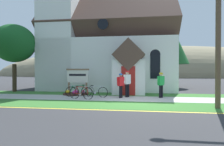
{
  "coord_description": "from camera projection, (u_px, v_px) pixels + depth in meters",
  "views": [
    {
      "loc": [
        0.15,
        -10.83,
        1.78
      ],
      "look_at": [
        -1.78,
        2.99,
        1.61
      ],
      "focal_mm": 30.9,
      "sensor_mm": 36.0,
      "label": 1
    }
  ],
  "objects": [
    {
      "name": "ground",
      "position": [
        137.0,
        94.0,
        14.73
      ],
      "size": [
        140.0,
        140.0,
        0.0
      ],
      "primitive_type": "plane",
      "color": "#333335"
    },
    {
      "name": "yard_deciduous_tree",
      "position": [
        14.0,
        44.0,
        16.35
      ],
      "size": [
        3.48,
        3.48,
        5.7
      ],
      "color": "#3D2D1E",
      "rests_on": "ground"
    },
    {
      "name": "bicycle_black",
      "position": [
        79.0,
        91.0,
        13.16
      ],
      "size": [
        1.72,
        0.52,
        0.83
      ],
      "color": "black",
      "rests_on": "ground"
    },
    {
      "name": "bicycle_white",
      "position": [
        81.0,
        93.0,
        12.06
      ],
      "size": [
        1.69,
        0.49,
        0.84
      ],
      "color": "black",
      "rests_on": "ground"
    },
    {
      "name": "bicycle_yellow",
      "position": [
        96.0,
        91.0,
        13.0
      ],
      "size": [
        1.67,
        0.55,
        0.8
      ],
      "color": "black",
      "rests_on": "ground"
    },
    {
      "name": "church_lawn",
      "position": [
        100.0,
        94.0,
        14.69
      ],
      "size": [
        24.0,
        2.03,
        0.01
      ],
      "primitive_type": "cube",
      "color": "#38722D",
      "rests_on": "ground"
    },
    {
      "name": "church_sign",
      "position": [
        78.0,
        77.0,
        14.71
      ],
      "size": [
        1.82,
        0.25,
        1.93
      ],
      "color": "#7F6047",
      "rests_on": "ground"
    },
    {
      "name": "cyclist_in_blue_jersey",
      "position": [
        127.0,
        81.0,
        12.87
      ],
      "size": [
        0.48,
        0.63,
        1.78
      ],
      "color": "black",
      "rests_on": "ground"
    },
    {
      "name": "cyclist_in_white_jersey",
      "position": [
        121.0,
        84.0,
        12.49
      ],
      "size": [
        0.46,
        0.63,
        1.6
      ],
      "color": "black",
      "rests_on": "ground"
    },
    {
      "name": "curb_paint_stripe",
      "position": [
        75.0,
        109.0,
        8.87
      ],
      "size": [
        28.0,
        0.16,
        0.01
      ],
      "primitive_type": "cube",
      "color": "yellow",
      "rests_on": "ground"
    },
    {
      "name": "grass_verge",
      "position": [
        84.0,
        104.0,
        10.2
      ],
      "size": [
        32.0,
        2.4,
        0.01
      ],
      "primitive_type": "cube",
      "color": "#38722D",
      "rests_on": "ground"
    },
    {
      "name": "distant_hill",
      "position": [
        153.0,
        76.0,
        64.23
      ],
      "size": [
        109.9,
        38.58,
        19.45
      ],
      "primitive_type": "ellipsoid",
      "color": "#847A5B",
      "rests_on": "ground"
    },
    {
      "name": "roadside_conifer",
      "position": [
        171.0,
        44.0,
        20.48
      ],
      "size": [
        3.7,
        3.7,
        6.7
      ],
      "color": "#3D2D1E",
      "rests_on": "ground"
    },
    {
      "name": "cyclist_in_green_jersey",
      "position": [
        161.0,
        83.0,
        12.59
      ],
      "size": [
        0.5,
        0.56,
        1.66
      ],
      "color": "black",
      "rests_on": "ground"
    },
    {
      "name": "flower_bed",
      "position": [
        76.0,
        93.0,
        14.31
      ],
      "size": [
        1.89,
        1.89,
        0.34
      ],
      "color": "#382319",
      "rests_on": "ground"
    },
    {
      "name": "utility_pole",
      "position": [
        216.0,
        10.0,
        9.06
      ],
      "size": [
        3.12,
        0.28,
        8.37
      ],
      "color": "brown",
      "rests_on": "ground"
    },
    {
      "name": "sidewalk_slab",
      "position": [
        94.0,
        98.0,
        12.54
      ],
      "size": [
        32.0,
        2.31,
        0.01
      ],
      "primitive_type": "cube",
      "color": "#B7B5AD",
      "rests_on": "ground"
    },
    {
      "name": "church_building",
      "position": [
        108.0,
        45.0,
        20.68
      ],
      "size": [
        12.41,
        12.72,
        13.3
      ],
      "color": "white",
      "rests_on": "ground"
    }
  ]
}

